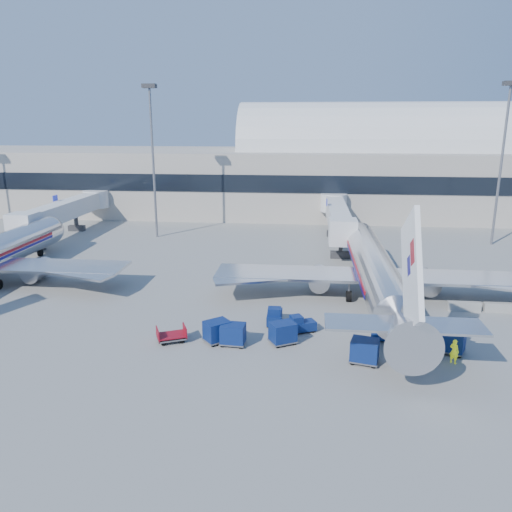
# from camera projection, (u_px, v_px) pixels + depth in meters

# --- Properties ---
(ground) EXTENTS (260.00, 260.00, 0.00)m
(ground) POSITION_uv_depth(u_px,v_px,m) (272.00, 312.00, 46.80)
(ground) COLOR gray
(ground) RESTS_ON ground
(terminal) EXTENTS (170.00, 28.15, 21.00)m
(terminal) POSITION_uv_depth(u_px,v_px,m) (224.00, 172.00, 99.97)
(terminal) COLOR #B2AA9E
(terminal) RESTS_ON ground
(airliner_main) EXTENTS (32.00, 37.26, 12.07)m
(airliner_main) POSITION_uv_depth(u_px,v_px,m) (376.00, 271.00, 49.40)
(airliner_main) COLOR silver
(airliner_main) RESTS_ON ground
(jetbridge_near) EXTENTS (4.40, 27.50, 6.25)m
(jetbridge_near) POSITION_uv_depth(u_px,v_px,m) (337.00, 214.00, 74.66)
(jetbridge_near) COLOR silver
(jetbridge_near) RESTS_ON ground
(jetbridge_mid) EXTENTS (4.40, 27.50, 6.25)m
(jetbridge_mid) POSITION_uv_depth(u_px,v_px,m) (69.00, 209.00, 78.74)
(jetbridge_mid) COLOR silver
(jetbridge_mid) RESTS_ON ground
(mast_west) EXTENTS (2.00, 1.20, 22.60)m
(mast_west) POSITION_uv_depth(u_px,v_px,m) (152.00, 139.00, 73.76)
(mast_west) COLOR slate
(mast_west) RESTS_ON ground
(mast_east) EXTENTS (2.00, 1.20, 22.60)m
(mast_east) POSITION_uv_depth(u_px,v_px,m) (504.00, 140.00, 68.89)
(mast_east) COLOR slate
(mast_east) RESTS_ON ground
(barrier_near) EXTENTS (3.00, 0.55, 0.90)m
(barrier_near) POSITION_uv_depth(u_px,v_px,m) (464.00, 306.00, 46.85)
(barrier_near) COLOR #9E9E96
(barrier_near) RESTS_ON ground
(barrier_mid) EXTENTS (3.00, 0.55, 0.90)m
(barrier_mid) POSITION_uv_depth(u_px,v_px,m) (501.00, 308.00, 46.53)
(barrier_mid) COLOR #9E9E96
(barrier_mid) RESTS_ON ground
(tug_lead) EXTENTS (2.58, 2.01, 1.51)m
(tug_lead) POSITION_uv_depth(u_px,v_px,m) (301.00, 324.00, 42.06)
(tug_lead) COLOR #0B1D55
(tug_lead) RESTS_ON ground
(tug_right) EXTENTS (2.62, 1.80, 1.55)m
(tug_right) POSITION_uv_depth(u_px,v_px,m) (386.00, 333.00, 40.36)
(tug_right) COLOR #0B1D55
(tug_right) RESTS_ON ground
(tug_left) EXTENTS (1.31, 2.58, 1.67)m
(tug_left) POSITION_uv_depth(u_px,v_px,m) (274.00, 316.00, 43.73)
(tug_left) COLOR #0B1D55
(tug_left) RESTS_ON ground
(cart_train_a) EXTENTS (2.50, 2.32, 1.77)m
(cart_train_a) POSITION_uv_depth(u_px,v_px,m) (283.00, 333.00, 39.78)
(cart_train_a) COLOR #0B1D55
(cart_train_a) RESTS_ON ground
(cart_train_b) EXTENTS (2.09, 1.66, 1.75)m
(cart_train_b) POSITION_uv_depth(u_px,v_px,m) (233.00, 334.00, 39.55)
(cart_train_b) COLOR #0B1D55
(cart_train_b) RESTS_ON ground
(cart_train_c) EXTENTS (2.54, 2.48, 1.78)m
(cart_train_c) POSITION_uv_depth(u_px,v_px,m) (217.00, 331.00, 40.08)
(cart_train_c) COLOR #0B1D55
(cart_train_c) RESTS_ON ground
(cart_solo_near) EXTENTS (2.40, 2.05, 1.83)m
(cart_solo_near) POSITION_uv_depth(u_px,v_px,m) (365.00, 351.00, 36.54)
(cart_solo_near) COLOR #0B1D55
(cart_solo_near) RESTS_ON ground
(cart_solo_far) EXTENTS (2.65, 2.41, 1.89)m
(cart_solo_far) POSITION_uv_depth(u_px,v_px,m) (451.00, 340.00, 38.22)
(cart_solo_far) COLOR #0B1D55
(cart_solo_far) RESTS_ON ground
(cart_open_red) EXTENTS (2.76, 2.42, 0.62)m
(cart_open_red) POSITION_uv_depth(u_px,v_px,m) (172.00, 336.00, 40.27)
(cart_open_red) COLOR slate
(cart_open_red) RESTS_ON ground
(ramp_worker) EXTENTS (0.80, 0.79, 1.87)m
(ramp_worker) POSITION_uv_depth(u_px,v_px,m) (454.00, 351.00, 36.53)
(ramp_worker) COLOR #E4FF1A
(ramp_worker) RESTS_ON ground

